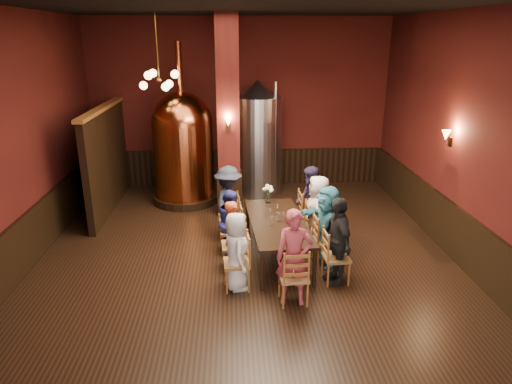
{
  "coord_description": "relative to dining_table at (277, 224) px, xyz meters",
  "views": [
    {
      "loc": [
        -0.23,
        -7.45,
        4.04
      ],
      "look_at": [
        0.18,
        0.2,
        1.39
      ],
      "focal_mm": 32.0,
      "sensor_mm": 36.0,
      "label": 1
    }
  ],
  "objects": [
    {
      "name": "partition",
      "position": [
        -3.8,
        2.83,
        0.51
      ],
      "size": [
        0.22,
        3.5,
        2.4
      ],
      "primitive_type": "cube",
      "color": "black",
      "rests_on": "ground"
    },
    {
      "name": "person_0",
      "position": [
        -0.78,
        -1.05,
        -0.02
      ],
      "size": [
        0.51,
        0.71,
        1.34
      ],
      "primitive_type": "imported",
      "rotation": [
        0.0,
        0.0,
        1.7
      ],
      "color": "silver",
      "rests_on": "ground"
    },
    {
      "name": "copper_kettle",
      "position": [
        -2.02,
        3.27,
        0.74
      ],
      "size": [
        1.65,
        1.65,
        3.9
      ],
      "rotation": [
        0.0,
        0.0,
        -0.02
      ],
      "color": "black",
      "rests_on": "ground"
    },
    {
      "name": "pendant_cluster",
      "position": [
        -2.4,
        2.53,
        2.41
      ],
      "size": [
        0.9,
        0.9,
        1.7
      ],
      "primitive_type": null,
      "color": "#A57226",
      "rests_on": "room"
    },
    {
      "name": "sconce_wall",
      "position": [
        3.3,
        0.43,
        1.51
      ],
      "size": [
        0.2,
        0.2,
        0.36
      ],
      "primitive_type": null,
      "rotation": [
        0.0,
        0.0,
        1.57
      ],
      "color": "black",
      "rests_on": "room"
    },
    {
      "name": "wine_glass_3",
      "position": [
        0.17,
        -0.71,
        0.15
      ],
      "size": [
        0.07,
        0.07,
        0.17
      ],
      "primitive_type": null,
      "color": "white",
      "rests_on": "dining_table"
    },
    {
      "name": "person_7",
      "position": [
        0.78,
        1.05,
        0.05
      ],
      "size": [
        0.41,
        0.75,
        1.49
      ],
      "primitive_type": "imported",
      "rotation": [
        0.0,
        0.0,
        4.63
      ],
      "color": "#261E3C",
      "rests_on": "ground"
    },
    {
      "name": "chair_4",
      "position": [
        0.91,
        -0.94,
        -0.23
      ],
      "size": [
        0.49,
        0.49,
        0.92
      ],
      "primitive_type": null,
      "rotation": [
        0.0,
        0.0,
        1.64
      ],
      "color": "brown",
      "rests_on": "ground"
    },
    {
      "name": "wine_glass_5",
      "position": [
        0.11,
        -0.0,
        0.15
      ],
      "size": [
        0.07,
        0.07,
        0.17
      ],
      "primitive_type": null,
      "color": "white",
      "rests_on": "dining_table"
    },
    {
      "name": "chair_5",
      "position": [
        0.87,
        -0.27,
        -0.23
      ],
      "size": [
        0.49,
        0.49,
        0.92
      ],
      "primitive_type": null,
      "rotation": [
        0.0,
        0.0,
        1.64
      ],
      "color": "brown",
      "rests_on": "ground"
    },
    {
      "name": "person_8",
      "position": [
        0.1,
        -1.55,
        0.09
      ],
      "size": [
        0.61,
        0.43,
        1.56
      ],
      "primitive_type": "imported",
      "rotation": [
        0.0,
        0.0,
        6.18
      ],
      "color": "#96323C",
      "rests_on": "ground"
    },
    {
      "name": "wine_glass_0",
      "position": [
        -0.12,
        -0.18,
        0.15
      ],
      "size": [
        0.07,
        0.07,
        0.17
      ],
      "primitive_type": null,
      "color": "white",
      "rests_on": "dining_table"
    },
    {
      "name": "wine_glass_4",
      "position": [
        0.04,
        0.41,
        0.15
      ],
      "size": [
        0.07,
        0.07,
        0.17
      ],
      "primitive_type": null,
      "color": "white",
      "rests_on": "dining_table"
    },
    {
      "name": "chair_2",
      "position": [
        -0.87,
        0.27,
        -0.23
      ],
      "size": [
        0.49,
        0.49,
        0.92
      ],
      "primitive_type": null,
      "rotation": [
        0.0,
        0.0,
        -1.5
      ],
      "color": "brown",
      "rests_on": "ground"
    },
    {
      "name": "chair_3",
      "position": [
        -0.91,
        0.94,
        -0.23
      ],
      "size": [
        0.49,
        0.49,
        0.92
      ],
      "primitive_type": null,
      "rotation": [
        0.0,
        0.0,
        -1.5
      ],
      "color": "brown",
      "rests_on": "ground"
    },
    {
      "name": "wainscot_left",
      "position": [
        -4.56,
        -0.37,
        -0.19
      ],
      "size": [
        0.08,
        9.9,
        1.0
      ],
      "primitive_type": "cube",
      "color": "black",
      "rests_on": "ground"
    },
    {
      "name": "person_4",
      "position": [
        0.91,
        -0.94,
        0.08
      ],
      "size": [
        0.52,
        0.95,
        1.54
      ],
      "primitive_type": "imported",
      "rotation": [
        0.0,
        0.0,
        4.89
      ],
      "color": "black",
      "rests_on": "ground"
    },
    {
      "name": "wainscot_back",
      "position": [
        -0.6,
        4.59,
        -0.19
      ],
      "size": [
        7.9,
        0.08,
        1.0
      ],
      "primitive_type": "cube",
      "color": "black",
      "rests_on": "ground"
    },
    {
      "name": "chair_1",
      "position": [
        -0.83,
        -0.39,
        -0.23
      ],
      "size": [
        0.49,
        0.49,
        0.92
      ],
      "primitive_type": null,
      "rotation": [
        0.0,
        0.0,
        -1.5
      ],
      "color": "brown",
      "rests_on": "ground"
    },
    {
      "name": "chair_7",
      "position": [
        0.78,
        1.05,
        -0.23
      ],
      "size": [
        0.49,
        0.49,
        0.92
      ],
      "primitive_type": null,
      "rotation": [
        0.0,
        0.0,
        1.64
      ],
      "color": "brown",
      "rests_on": "ground"
    },
    {
      "name": "steel_vessel",
      "position": [
        -0.15,
        3.81,
        0.8
      ],
      "size": [
        1.55,
        1.55,
        2.97
      ],
      "rotation": [
        0.0,
        0.0,
        -0.32
      ],
      "color": "#B2B2B7",
      "rests_on": "ground"
    },
    {
      "name": "wainscot_right",
      "position": [
        3.36,
        -0.37,
        -0.19
      ],
      "size": [
        0.08,
        9.9,
        1.0
      ],
      "primitive_type": "cube",
      "color": "black",
      "rests_on": "ground"
    },
    {
      "name": "chair_6",
      "position": [
        0.83,
        0.39,
        -0.23
      ],
      "size": [
        0.49,
        0.49,
        0.92
      ],
      "primitive_type": null,
      "rotation": [
        0.0,
        0.0,
        1.64
      ],
      "color": "brown",
      "rests_on": "ground"
    },
    {
      "name": "chair_0",
      "position": [
        -0.78,
        -1.05,
        -0.23
      ],
      "size": [
        0.49,
        0.49,
        0.92
      ],
      "primitive_type": null,
      "rotation": [
        0.0,
        0.0,
        -1.5
      ],
      "color": "brown",
      "rests_on": "ground"
    },
    {
      "name": "column",
      "position": [
        -0.9,
        2.43,
        1.56
      ],
      "size": [
        0.58,
        0.58,
        4.5
      ],
      "primitive_type": "cube",
      "color": "#48140F",
      "rests_on": "ground"
    },
    {
      "name": "person_2",
      "position": [
        -0.87,
        0.27,
        -0.05
      ],
      "size": [
        0.38,
        0.66,
        1.28
      ],
      "primitive_type": "imported",
      "rotation": [
        0.0,
        0.0,
        1.7
      ],
      "color": "navy",
      "rests_on": "ground"
    },
    {
      "name": "dining_table",
      "position": [
        0.0,
        0.0,
        0.0
      ],
      "size": [
        1.16,
        2.46,
        0.75
      ],
      "rotation": [
        0.0,
        0.0,
        0.07
      ],
      "color": "black",
      "rests_on": "ground"
    },
    {
      "name": "person_6",
      "position": [
        0.83,
        0.39,
        0.06
      ],
      "size": [
        0.59,
        0.8,
        1.5
      ],
      "primitive_type": "imported",
      "rotation": [
        0.0,
        0.0,
        4.55
      ],
      "color": "beige",
      "rests_on": "ground"
    },
    {
      "name": "sconce_column",
      "position": [
        -0.9,
        2.13,
        1.51
      ],
      "size": [
        0.2,
        0.2,
        0.36
      ],
      "primitive_type": null,
      "rotation": [
        0.0,
        0.0,
        3.14
      ],
      "color": "black",
      "rests_on": "column"
    },
    {
      "name": "chair_8",
      "position": [
        0.1,
        -1.55,
        -0.23
      ],
      "size": [
        0.49,
        0.49,
        0.92
      ],
      "primitive_type": null,
      "rotation": [
        0.0,
        0.0,
        3.21
      ],
      "color": "brown",
      "rests_on": "ground"
    },
    {
      "name": "wine_glass_2",
      "position": [
        -0.13,
        0.2,
        0.15
      ],
      "size": [
        0.07,
        0.07,
        0.17
      ],
      "primitive_type": null,
      "color": "white",
      "rests_on": "dining_table"
    },
    {
      "name": "person_3",
      "position": [
        -0.91,
        0.94,
        0.09
      ],
      "size": [
        0.79,
        1.11,
        1.56
      ],
      "primitive_type": "imported",
      "rotation": [
        0.0,
        0.0,
        1.34
      ],
      "color": "#1D202C",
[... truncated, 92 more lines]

